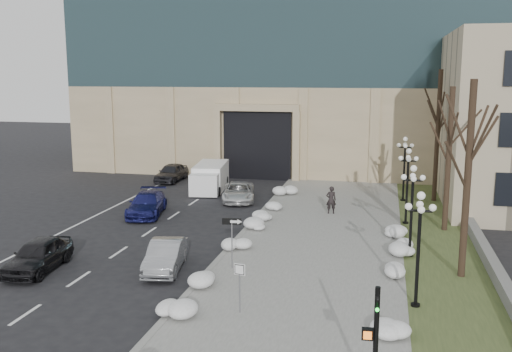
{
  "coord_description": "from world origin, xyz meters",
  "views": [
    {
      "loc": [
        6.84,
        -16.28,
        9.26
      ],
      "look_at": [
        -0.18,
        14.63,
        3.5
      ],
      "focal_mm": 40.0,
      "sensor_mm": 36.0,
      "label": 1
    }
  ],
  "objects_px": {
    "one_way_sign": "(235,228)",
    "keep_sign": "(240,278)",
    "box_truck": "(210,178)",
    "lamppost_d": "(405,160)",
    "car_b": "(166,256)",
    "lamppost_b": "(412,199)",
    "pedestrian": "(331,200)",
    "car_a": "(38,255)",
    "traffic_signal": "(374,350)",
    "car_d": "(239,192)",
    "lamppost_c": "(408,176)",
    "car_e": "(171,173)",
    "car_c": "(147,204)",
    "lamppost_a": "(419,234)"
  },
  "relations": [
    {
      "from": "car_d",
      "to": "lamppost_b",
      "type": "xyz_separation_m",
      "value": [
        11.73,
        -10.68,
        2.41
      ]
    },
    {
      "from": "car_c",
      "to": "car_e",
      "type": "distance_m",
      "value": 11.78
    },
    {
      "from": "car_c",
      "to": "lamppost_d",
      "type": "height_order",
      "value": "lamppost_d"
    },
    {
      "from": "lamppost_c",
      "to": "car_a",
      "type": "bearing_deg",
      "value": -144.34
    },
    {
      "from": "car_d",
      "to": "lamppost_a",
      "type": "relative_size",
      "value": 1.01
    },
    {
      "from": "car_e",
      "to": "one_way_sign",
      "type": "xyz_separation_m",
      "value": [
        11.18,
        -20.65,
        1.35
      ]
    },
    {
      "from": "keep_sign",
      "to": "lamppost_a",
      "type": "xyz_separation_m",
      "value": [
        6.66,
        2.19,
        1.54
      ]
    },
    {
      "from": "keep_sign",
      "to": "box_truck",
      "type": "bearing_deg",
      "value": 119.01
    },
    {
      "from": "car_b",
      "to": "keep_sign",
      "type": "bearing_deg",
      "value": -52.32
    },
    {
      "from": "car_a",
      "to": "lamppost_b",
      "type": "height_order",
      "value": "lamppost_b"
    },
    {
      "from": "box_truck",
      "to": "one_way_sign",
      "type": "xyz_separation_m",
      "value": [
        6.85,
        -17.91,
        1.13
      ]
    },
    {
      "from": "car_b",
      "to": "pedestrian",
      "type": "height_order",
      "value": "pedestrian"
    },
    {
      "from": "one_way_sign",
      "to": "lamppost_a",
      "type": "relative_size",
      "value": 0.54
    },
    {
      "from": "traffic_signal",
      "to": "keep_sign",
      "type": "bearing_deg",
      "value": 131.48
    },
    {
      "from": "lamppost_d",
      "to": "box_truck",
      "type": "bearing_deg",
      "value": 176.0
    },
    {
      "from": "lamppost_a",
      "to": "lamppost_c",
      "type": "bearing_deg",
      "value": 90.0
    },
    {
      "from": "keep_sign",
      "to": "traffic_signal",
      "type": "height_order",
      "value": "traffic_signal"
    },
    {
      "from": "pedestrian",
      "to": "box_truck",
      "type": "height_order",
      "value": "box_truck"
    },
    {
      "from": "box_truck",
      "to": "lamppost_d",
      "type": "distance_m",
      "value": 15.15
    },
    {
      "from": "lamppost_d",
      "to": "car_c",
      "type": "bearing_deg",
      "value": -155.16
    },
    {
      "from": "lamppost_c",
      "to": "lamppost_d",
      "type": "bearing_deg",
      "value": 90.0
    },
    {
      "from": "traffic_signal",
      "to": "car_b",
      "type": "bearing_deg",
      "value": 133.37
    },
    {
      "from": "car_b",
      "to": "traffic_signal",
      "type": "distance_m",
      "value": 13.78
    },
    {
      "from": "lamppost_b",
      "to": "car_d",
      "type": "bearing_deg",
      "value": 137.69
    },
    {
      "from": "car_b",
      "to": "car_c",
      "type": "height_order",
      "value": "car_c"
    },
    {
      "from": "car_d",
      "to": "lamppost_a",
      "type": "bearing_deg",
      "value": -68.28
    },
    {
      "from": "box_truck",
      "to": "lamppost_b",
      "type": "bearing_deg",
      "value": -51.11
    },
    {
      "from": "lamppost_d",
      "to": "lamppost_a",
      "type": "bearing_deg",
      "value": -90.0
    },
    {
      "from": "pedestrian",
      "to": "lamppost_a",
      "type": "distance_m",
      "value": 15.32
    },
    {
      "from": "car_e",
      "to": "lamppost_a",
      "type": "relative_size",
      "value": 0.95
    },
    {
      "from": "car_d",
      "to": "one_way_sign",
      "type": "xyz_separation_m",
      "value": [
        3.61,
        -14.54,
        1.45
      ]
    },
    {
      "from": "lamppost_b",
      "to": "keep_sign",
      "type": "bearing_deg",
      "value": -127.47
    },
    {
      "from": "one_way_sign",
      "to": "keep_sign",
      "type": "bearing_deg",
      "value": -79.9
    },
    {
      "from": "car_c",
      "to": "pedestrian",
      "type": "relative_size",
      "value": 2.79
    },
    {
      "from": "car_a",
      "to": "lamppost_c",
      "type": "relative_size",
      "value": 0.94
    },
    {
      "from": "car_c",
      "to": "pedestrian",
      "type": "bearing_deg",
      "value": 0.35
    },
    {
      "from": "car_a",
      "to": "keep_sign",
      "type": "relative_size",
      "value": 2.14
    },
    {
      "from": "car_c",
      "to": "lamppost_c",
      "type": "relative_size",
      "value": 1.07
    },
    {
      "from": "pedestrian",
      "to": "lamppost_a",
      "type": "bearing_deg",
      "value": 94.4
    },
    {
      "from": "keep_sign",
      "to": "traffic_signal",
      "type": "bearing_deg",
      "value": -36.94
    },
    {
      "from": "car_a",
      "to": "traffic_signal",
      "type": "bearing_deg",
      "value": -32.34
    },
    {
      "from": "lamppost_c",
      "to": "lamppost_d",
      "type": "xyz_separation_m",
      "value": [
        0.0,
        6.5,
        0.0
      ]
    },
    {
      "from": "pedestrian",
      "to": "car_b",
      "type": "bearing_deg",
      "value": 47.99
    },
    {
      "from": "car_d",
      "to": "box_truck",
      "type": "xyz_separation_m",
      "value": [
        -3.24,
        3.37,
        0.32
      ]
    },
    {
      "from": "car_b",
      "to": "lamppost_b",
      "type": "height_order",
      "value": "lamppost_b"
    },
    {
      "from": "car_d",
      "to": "lamppost_c",
      "type": "relative_size",
      "value": 1.01
    },
    {
      "from": "lamppost_c",
      "to": "pedestrian",
      "type": "bearing_deg",
      "value": 163.27
    },
    {
      "from": "box_truck",
      "to": "car_a",
      "type": "bearing_deg",
      "value": -104.43
    },
    {
      "from": "car_e",
      "to": "traffic_signal",
      "type": "relative_size",
      "value": 1.25
    },
    {
      "from": "car_d",
      "to": "lamppost_d",
      "type": "distance_m",
      "value": 12.2
    }
  ]
}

